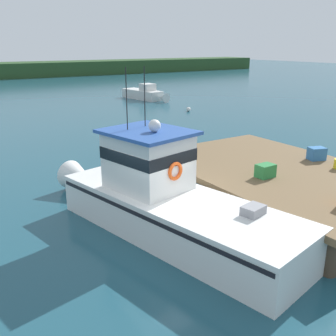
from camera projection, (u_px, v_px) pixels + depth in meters
name	position (u px, v px, depth m)	size (l,w,h in m)	color
ground_plane	(164.00, 233.00, 11.75)	(200.00, 200.00, 0.00)	#1E4C5B
dock	(277.00, 172.00, 13.92)	(6.00, 9.00, 1.20)	#4C3D2D
main_fishing_boat	(163.00, 199.00, 11.63)	(4.15, 9.96, 4.80)	white
crate_single_by_cleat	(265.00, 171.00, 12.90)	(0.60, 0.44, 0.44)	#2D8442
crate_stack_near_edge	(317.00, 154.00, 14.84)	(0.60, 0.44, 0.48)	#3370B2
moored_boat_near_channel	(145.00, 94.00, 39.74)	(2.28, 6.40, 1.60)	silver
mooring_buoy_spare_mooring	(188.00, 109.00, 32.71)	(0.36, 0.36, 0.36)	silver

